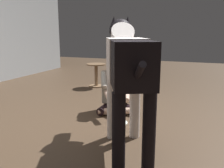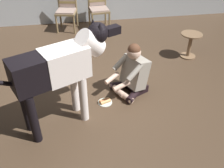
# 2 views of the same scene
# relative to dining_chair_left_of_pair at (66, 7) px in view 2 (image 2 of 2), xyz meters

# --- Properties ---
(ground_plane) EXTENTS (14.39, 14.39, 0.00)m
(ground_plane) POSITION_rel_dining_chair_left_of_pair_xyz_m (0.34, -2.69, -0.54)
(ground_plane) COLOR #473525
(dining_chair_left_of_pair) EXTENTS (0.55, 0.55, 0.98)m
(dining_chair_left_of_pair) POSITION_rel_dining_chair_left_of_pair_xyz_m (0.00, 0.00, 0.00)
(dining_chair_left_of_pair) COLOR olive
(dining_chair_left_of_pair) RESTS_ON ground
(dining_chair_right_of_pair) EXTENTS (0.50, 0.50, 0.98)m
(dining_chair_right_of_pair) POSITION_rel_dining_chair_left_of_pair_xyz_m (0.76, 0.00, 0.00)
(dining_chair_right_of_pair) COLOR olive
(dining_chair_right_of_pair) RESTS_ON ground
(person_sitting_on_floor) EXTENTS (0.73, 0.62, 0.84)m
(person_sitting_on_floor) POSITION_rel_dining_chair_left_of_pair_xyz_m (0.93, -2.84, -0.20)
(person_sitting_on_floor) COLOR black
(person_sitting_on_floor) RESTS_ON ground
(large_dog) EXTENTS (1.53, 0.83, 1.32)m
(large_dog) POSITION_rel_dining_chair_left_of_pair_xyz_m (-0.11, -3.33, 0.30)
(large_dog) COLOR white
(large_dog) RESTS_ON ground
(hot_dog_on_plate) EXTENTS (0.22, 0.22, 0.06)m
(hot_dog_on_plate) POSITION_rel_dining_chair_left_of_pair_xyz_m (0.46, -3.06, -0.52)
(hot_dog_on_plate) COLOR silver
(hot_dog_on_plate) RESTS_ON ground
(round_side_table) EXTENTS (0.41, 0.41, 0.49)m
(round_side_table) POSITION_rel_dining_chair_left_of_pair_xyz_m (2.32, -1.88, -0.25)
(round_side_table) COLOR #7F6144
(round_side_table) RESTS_ON ground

